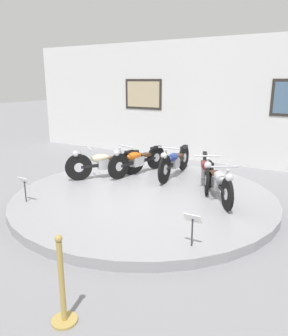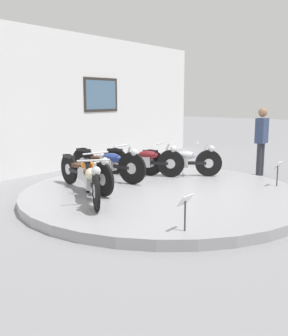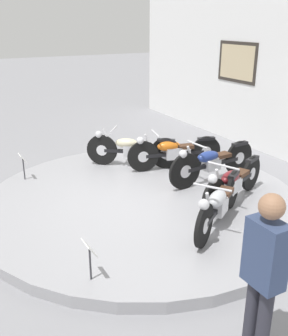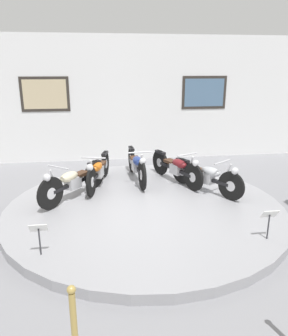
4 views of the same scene
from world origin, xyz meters
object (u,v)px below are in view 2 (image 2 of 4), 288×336
Objects in this scene: motorcycle_maroon at (144,160)px; motorcycle_silver at (181,160)px; info_placard_front_centre at (278,168)px; motorcycle_orange at (86,171)px; info_placard_front_left at (185,205)px; visitor_standing at (261,137)px; motorcycle_blue at (108,163)px; motorcycle_cream at (91,179)px.

motorcycle_silver is (0.52, -0.69, -0.01)m from motorcycle_maroon.
motorcycle_maroon is 3.61× the size of info_placard_front_centre.
motorcycle_orange is 2.46m from motorcycle_silver.
motorcycle_orange is 1.05× the size of motorcycle_maroon.
info_placard_front_left is 1.00× the size of info_placard_front_centre.
visitor_standing reaches higher than info_placard_front_left.
motorcycle_blue is 1.22× the size of motorcycle_silver.
motorcycle_blue is 4.02m from visitor_standing.
motorcycle_silver is at bearing -53.22° from motorcycle_maroon.
motorcycle_maroon is (0.92, -0.27, -0.02)m from motorcycle_blue.
motorcycle_cream is at bearing 167.13° from visitor_standing.
info_placard_front_left is at bearing -98.73° from motorcycle_cream.
info_placard_front_left is 0.30× the size of visitor_standing.
info_placard_front_left is at bearing 180.00° from info_placard_front_centre.
info_placard_front_centre is (3.22, -2.14, -0.02)m from motorcycle_cream.
motorcycle_maroon is 0.86m from motorcycle_silver.
motorcycle_orange reaches higher than info_placard_front_centre.
visitor_standing reaches higher than motorcycle_silver.
visitor_standing reaches higher than info_placard_front_centre.
motorcycle_cream reaches higher than motorcycle_maroon.
motorcycle_blue is 1.10× the size of motorcycle_maroon.
motorcycle_maroon is 3.91m from info_placard_front_left.
motorcycle_silver reaches higher than info_placard_front_left.
motorcycle_orange reaches higher than info_placard_front_left.
motorcycle_orange is at bearing 163.70° from motorcycle_silver.
motorcycle_silver is at bearing -16.30° from motorcycle_orange.
motorcycle_maroon is 1.07× the size of visitor_standing.
motorcycle_silver is 3.86m from info_placard_front_left.
motorcycle_blue is at bearing 148.82° from visitor_standing.
motorcycle_blue reaches higher than motorcycle_cream.
motorcycle_silver is (2.36, -0.69, -0.01)m from motorcycle_orange.
motorcycle_orange is 0.96× the size of motorcycle_blue.
motorcycle_orange reaches higher than motorcycle_maroon.
motorcycle_cream is at bearing -127.38° from motorcycle_orange.
motorcycle_cream is 0.87× the size of motorcycle_maroon.
motorcycle_silver is at bearing -0.07° from motorcycle_cream.
motorcycle_blue is (1.45, 0.96, 0.01)m from motorcycle_cream.
motorcycle_blue is 0.96m from motorcycle_maroon.
motorcycle_blue is at bearing 163.60° from motorcycle_maroon.
motorcycle_cream is at bearing 81.27° from info_placard_front_left.
motorcycle_cream is at bearing 179.93° from motorcycle_silver.
motorcycle_silver is 3.25× the size of info_placard_front_left.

